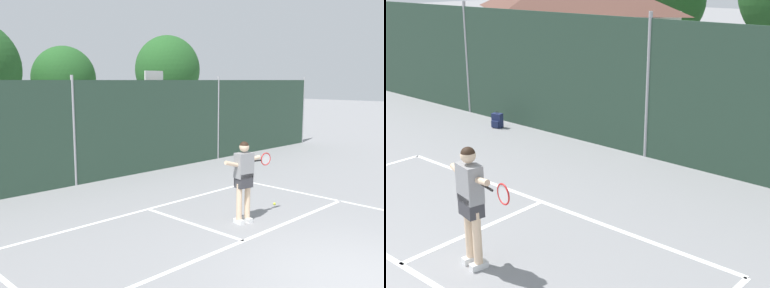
{
  "view_description": "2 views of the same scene",
  "coord_description": "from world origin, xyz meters",
  "views": [
    {
      "loc": [
        -6.55,
        -2.67,
        3.19
      ],
      "look_at": [
        1.35,
        5.31,
        1.52
      ],
      "focal_mm": 40.43,
      "sensor_mm": 36.0,
      "label": 1
    },
    {
      "loc": [
        6.66,
        -1.21,
        4.17
      ],
      "look_at": [
        0.38,
        6.11,
        1.08
      ],
      "focal_mm": 50.62,
      "sensor_mm": 36.0,
      "label": 2
    }
  ],
  "objects": [
    {
      "name": "backpack_navy",
      "position": [
        -4.53,
        8.37,
        0.19
      ],
      "size": [
        0.32,
        0.3,
        0.46
      ],
      "color": "navy",
      "rests_on": "ground"
    },
    {
      "name": "tennis_player",
      "position": [
        0.89,
        3.19,
        1.11
      ],
      "size": [
        1.44,
        0.32,
        1.85
      ],
      "color": "silver",
      "rests_on": "ground"
    },
    {
      "name": "clubhouse_building",
      "position": [
        -5.65,
        12.73,
        2.29
      ],
      "size": [
        6.65,
        4.44,
        4.42
      ],
      "color": "beige",
      "rests_on": "ground"
    },
    {
      "name": "chainlink_fence",
      "position": [
        0.0,
        9.0,
        1.6
      ],
      "size": [
        26.09,
        0.09,
        3.34
      ],
      "color": "#284233",
      "rests_on": "ground"
    }
  ]
}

